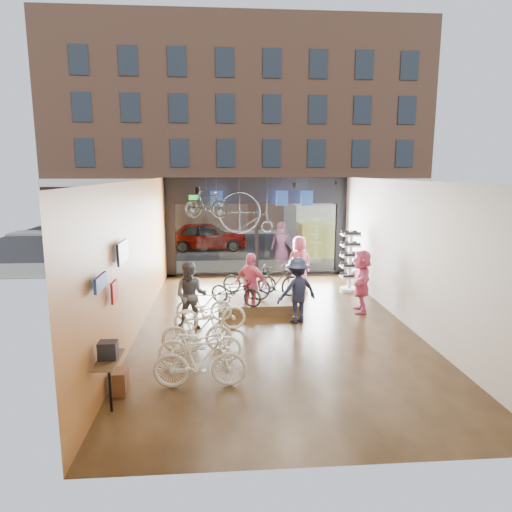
{
  "coord_description": "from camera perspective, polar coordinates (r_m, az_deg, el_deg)",
  "views": [
    {
      "loc": [
        -1.36,
        -11.57,
        4.03
      ],
      "look_at": [
        -0.37,
        1.4,
        1.6
      ],
      "focal_mm": 32.0,
      "sensor_mm": 36.0,
      "label": 1
    }
  ],
  "objects": [
    {
      "name": "floor_bike_4",
      "position": [
        11.74,
        -5.77,
        -7.09
      ],
      "size": [
        1.91,
        0.93,
        0.96
      ],
      "primitive_type": "imported",
      "rotation": [
        0.0,
        0.0,
        1.73
      ],
      "color": "silver",
      "rests_on": "ground_plane"
    },
    {
      "name": "street_road",
      "position": [
        26.91,
        -1.42,
        1.91
      ],
      "size": [
        30.0,
        18.0,
        0.02
      ],
      "primitive_type": "cube",
      "color": "black",
      "rests_on": "ground"
    },
    {
      "name": "customer_3",
      "position": [
        12.29,
        5.16,
        -4.29
      ],
      "size": [
        1.31,
        1.02,
        1.78
      ],
      "primitive_type": "imported",
      "rotation": [
        0.0,
        0.0,
        3.5
      ],
      "color": "#161C33",
      "rests_on": "ground_plane"
    },
    {
      "name": "wall_back",
      "position": [
        6.1,
        8.97,
        -9.98
      ],
      "size": [
        7.0,
        0.04,
        3.8
      ],
      "primitive_type": "cube",
      "color": "beige",
      "rests_on": "ground"
    },
    {
      "name": "display_bike_left",
      "position": [
        12.9,
        -2.54,
        -4.34
      ],
      "size": [
        1.65,
        1.26,
        0.83
      ],
      "primitive_type": "imported",
      "rotation": [
        0.0,
        0.0,
        1.05
      ],
      "color": "black",
      "rests_on": "display_platform"
    },
    {
      "name": "floor_bike_5",
      "position": [
        12.49,
        -6.54,
        -6.12
      ],
      "size": [
        1.55,
        0.54,
        0.92
      ],
      "primitive_type": "imported",
      "rotation": [
        0.0,
        0.0,
        1.5
      ],
      "color": "silver",
      "rests_on": "ground_plane"
    },
    {
      "name": "sunglasses_rack",
      "position": [
        15.7,
        11.66,
        -0.64
      ],
      "size": [
        0.66,
        0.56,
        2.08
      ],
      "primitive_type": null,
      "rotation": [
        0.0,
        0.0,
        0.09
      ],
      "color": "white",
      "rests_on": "ground_plane"
    },
    {
      "name": "storefront",
      "position": [
        17.75,
        0.07,
        3.66
      ],
      "size": [
        7.0,
        0.26,
        3.8
      ],
      "primitive_type": null,
      "color": "black",
      "rests_on": "ground"
    },
    {
      "name": "customer_4",
      "position": [
        15.79,
        5.43,
        -0.84
      ],
      "size": [
        1.01,
        0.78,
        1.85
      ],
      "primitive_type": "imported",
      "rotation": [
        0.0,
        0.0,
        3.38
      ],
      "color": "#CC4C72",
      "rests_on": "ground_plane"
    },
    {
      "name": "ground_plane",
      "position": [
        12.34,
        2.24,
        -8.61
      ],
      "size": [
        7.0,
        12.0,
        0.04
      ],
      "primitive_type": "cube",
      "color": "black",
      "rests_on": "ground"
    },
    {
      "name": "street_car",
      "position": [
        23.82,
        -6.24,
        2.52
      ],
      "size": [
        4.27,
        1.72,
        1.46
      ],
      "primitive_type": "imported",
      "rotation": [
        0.0,
        0.0,
        1.57
      ],
      "color": "gray",
      "rests_on": "street_road"
    },
    {
      "name": "wall_merch",
      "position": [
        8.76,
        -17.63,
        -8.11
      ],
      "size": [
        0.4,
        2.4,
        2.6
      ],
      "primitive_type": null,
      "color": "navy",
      "rests_on": "wall_left"
    },
    {
      "name": "exit_sign",
      "position": [
        17.51,
        -7.82,
        7.25
      ],
      "size": [
        0.35,
        0.06,
        0.18
      ],
      "primitive_type": "cube",
      "color": "#198C26",
      "rests_on": "storefront"
    },
    {
      "name": "jersey_mid",
      "position": [
        16.95,
        3.28,
        7.22
      ],
      "size": [
        0.45,
        0.03,
        0.55
      ],
      "primitive_type": "cube",
      "color": "#1E3F99",
      "rests_on": "ceiling"
    },
    {
      "name": "sidewalk_far",
      "position": [
        30.86,
        -1.8,
        3.15
      ],
      "size": [
        30.0,
        2.0,
        0.12
      ],
      "primitive_type": "cube",
      "color": "slate",
      "rests_on": "ground"
    },
    {
      "name": "customer_5",
      "position": [
        13.51,
        13.02,
        -3.06
      ],
      "size": [
        0.88,
        1.77,
        1.82
      ],
      "primitive_type": "imported",
      "rotation": [
        0.0,
        0.0,
        4.5
      ],
      "color": "#CC4C72",
      "rests_on": "ground_plane"
    },
    {
      "name": "jersey_left",
      "position": [
        16.8,
        -4.97,
        7.17
      ],
      "size": [
        0.45,
        0.03,
        0.55
      ],
      "primitive_type": "cube",
      "color": "#1E3F99",
      "rests_on": "ceiling"
    },
    {
      "name": "floor_bike_3",
      "position": [
        10.48,
        -7.39,
        -9.33
      ],
      "size": [
        1.59,
        0.46,
        0.95
      ],
      "primitive_type": "imported",
      "rotation": [
        0.0,
        0.0,
        1.58
      ],
      "color": "silver",
      "rests_on": "ground_plane"
    },
    {
      "name": "penny_farthing",
      "position": [
        16.66,
        -0.96,
        5.28
      ],
      "size": [
        1.9,
        0.06,
        1.52
      ],
      "primitive_type": null,
      "color": "black",
      "rests_on": "ceiling"
    },
    {
      "name": "opposite_building",
      "position": [
        33.24,
        -2.08,
        15.67
      ],
      "size": [
        26.0,
        5.0,
        14.0
      ],
      "primitive_type": "cube",
      "color": "brown",
      "rests_on": "ground"
    },
    {
      "name": "display_bike_mid",
      "position": [
        13.51,
        2.51,
        -3.31
      ],
      "size": [
        1.69,
        1.08,
        0.99
      ],
      "primitive_type": "imported",
      "rotation": [
        0.0,
        0.0,
        1.98
      ],
      "color": "black",
      "rests_on": "display_platform"
    },
    {
      "name": "jersey_right",
      "position": [
        17.1,
        6.38,
        7.2
      ],
      "size": [
        0.45,
        0.03,
        0.55
      ],
      "primitive_type": "cube",
      "color": "#1E3F99",
      "rests_on": "ceiling"
    },
    {
      "name": "hung_bike",
      "position": [
        15.82,
        -6.25,
        6.49
      ],
      "size": [
        1.64,
        0.87,
        0.95
      ],
      "primitive_type": "imported",
      "rotation": [
        0.0,
        0.0,
        1.29
      ],
      "color": "black",
      "rests_on": "ceiling"
    },
    {
      "name": "display_platform",
      "position": [
        13.71,
        0.32,
        -5.88
      ],
      "size": [
        2.4,
        1.8,
        0.3
      ],
      "primitive_type": "cube",
      "color": "#52381C",
      "rests_on": "ground_plane"
    },
    {
      "name": "display_bike_right",
      "position": [
        14.12,
        -0.83,
        -2.93
      ],
      "size": [
        1.73,
        0.85,
        0.87
      ],
      "primitive_type": "imported",
      "rotation": [
        0.0,
        0.0,
        1.4
      ],
      "color": "black",
      "rests_on": "display_platform"
    },
    {
      "name": "floor_bike_2",
      "position": [
        9.83,
        -6.99,
        -10.83
      ],
      "size": [
        1.8,
        0.8,
        0.92
      ],
      "primitive_type": "imported",
      "rotation": [
        0.0,
        0.0,
        1.68
      ],
      "color": "silver",
      "rests_on": "ground_plane"
    },
    {
      "name": "wall_right",
      "position": [
        12.74,
        18.24,
        0.4
      ],
      "size": [
        0.04,
        12.0,
        3.8
      ],
      "primitive_type": "cube",
      "color": "beige",
      "rests_on": "ground"
    },
    {
      "name": "box_truck",
      "position": [
        23.21,
        7.07,
        3.49
      ],
      "size": [
        2.05,
        6.14,
        2.42
      ],
      "primitive_type": null,
      "color": "silver",
      "rests_on": "street_road"
    },
    {
      "name": "floor_bike_1",
      "position": [
        8.83,
        -7.0,
        -12.83
      ],
      "size": [
        1.78,
        0.53,
        1.07
      ],
      "primitive_type": "imported",
      "rotation": [
        0.0,
        0.0,
        1.56
      ],
      "color": "silver",
      "rests_on": "ground_plane"
    },
    {
      "name": "customer_2",
      "position": [
        12.86,
        -0.59,
        -3.56
      ],
      "size": [
        1.1,
        0.98,
        1.79
      ],
      "primitive_type": "imported",
      "rotation": [
        0.0,
        0.0,
        2.49
      ],
      "color": "#CC4C72",
      "rests_on": "ground_plane"
    },
    {
      "name": "sidewalk_near",
      "position": [
        19.24,
        -0.21,
        -1.36
      ],
      "size": [
        30.0,
        2.4,
        0.12
      ],
      "primitive_type": "cube",
      "color": "slate",
      "rests_on": "ground"
    },
    {
      "name": "customer_1",
      "position": [
        11.87,
        -8.12,
        -4.94
      ],
      "size": [
        0.93,
        0.77,
        1.76
      ],
      "primitive_type": "imported",
      "rotation": [
        0.0,
        0.0,
        -0.13
      ],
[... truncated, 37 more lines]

